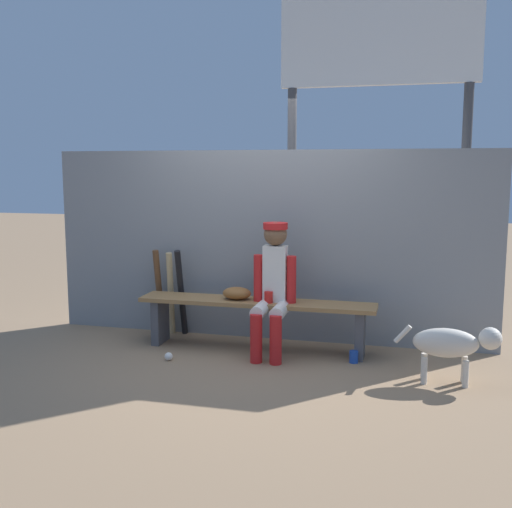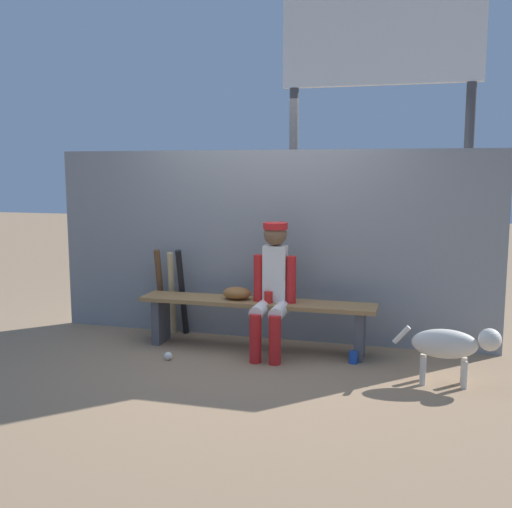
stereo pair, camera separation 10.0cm
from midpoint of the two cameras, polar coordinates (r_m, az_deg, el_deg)
ground_plane at (r=5.91m, az=-0.49°, el=-9.03°), size 30.00×30.00×0.00m
chainlink_fence at (r=6.11m, az=0.51°, el=0.78°), size 4.56×0.03×1.93m
dugout_bench at (r=5.81m, az=-0.49°, el=-5.51°), size 2.29×0.36×0.49m
player_seated at (r=5.60m, az=1.08°, el=-2.85°), size 0.41×0.55×1.24m
baseball_glove at (r=5.83m, az=-2.32°, el=-3.73°), size 0.28×0.20×0.12m
bat_aluminum_black at (r=6.31m, az=-7.55°, el=-3.68°), size 0.08×0.27×0.92m
bat_wood_natural at (r=6.41m, az=-8.52°, el=-3.72°), size 0.08×0.16×0.88m
bat_wood_dark at (r=6.44m, az=-9.60°, el=-3.55°), size 0.09×0.18×0.91m
baseball at (r=5.65m, az=-8.79°, el=-9.57°), size 0.07×0.07×0.07m
cup_on_ground at (r=5.58m, az=8.73°, el=-9.61°), size 0.08×0.08×0.11m
cup_on_bench at (r=5.67m, az=0.70°, el=-4.11°), size 0.08×0.08×0.11m
scoreboard at (r=6.73m, az=11.56°, el=16.21°), size 2.35×0.27×3.82m
dog at (r=5.16m, az=17.62°, el=-8.12°), size 0.84×0.20×0.49m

